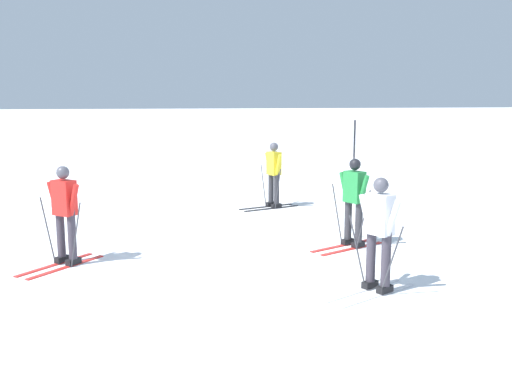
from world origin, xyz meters
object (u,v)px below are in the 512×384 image
object	(u,v)px
skier_white	(379,231)
skier_green	(354,200)
skier_yellow	(274,173)
skier_red	(65,212)
trail_marker_pole	(354,155)

from	to	relation	value
skier_white	skier_green	world-z (taller)	same
skier_yellow	skier_red	distance (m)	6.36
skier_white	trail_marker_pole	bearing A→B (deg)	69.53
skier_yellow	skier_red	bearing A→B (deg)	-138.67
skier_yellow	skier_green	bearing A→B (deg)	-83.26
skier_red	skier_yellow	bearing A→B (deg)	41.33
skier_green	skier_red	distance (m)	5.27
skier_white	skier_green	bearing A→B (deg)	75.52
skier_yellow	skier_red	world-z (taller)	same
skier_white	trail_marker_pole	size ratio (longest dim) A/B	0.79
skier_red	skier_green	bearing A→B (deg)	0.21
skier_green	skier_red	bearing A→B (deg)	-179.79
skier_red	trail_marker_pole	distance (m)	10.30
skier_yellow	trail_marker_pole	xyz separation A→B (m)	(3.20, 2.31, 0.17)
skier_white	skier_yellow	size ratio (longest dim) A/B	1.00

